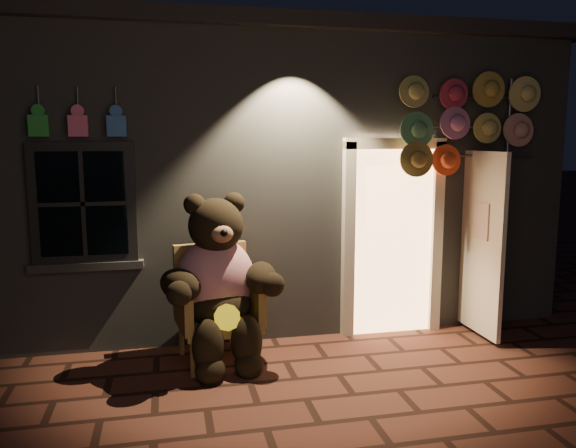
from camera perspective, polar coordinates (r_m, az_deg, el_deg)
name	(u,v)px	position (r m, az deg, el deg)	size (l,w,h in m)	color
ground	(306,399)	(4.96, 1.89, -17.38)	(60.00, 60.00, 0.00)	#522A1F
shop_building	(242,169)	(8.40, -4.74, 5.58)	(7.30, 5.95, 3.51)	slate
wicker_armchair	(216,303)	(5.67, -7.32, -7.97)	(0.87, 0.80, 1.13)	#A88441
teddy_bear	(218,283)	(5.46, -7.09, -5.93)	(1.23, 1.03, 1.70)	#AD122C
hat_rack	(465,123)	(6.44, 17.52, 9.79)	(1.67, 0.22, 2.86)	#59595E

